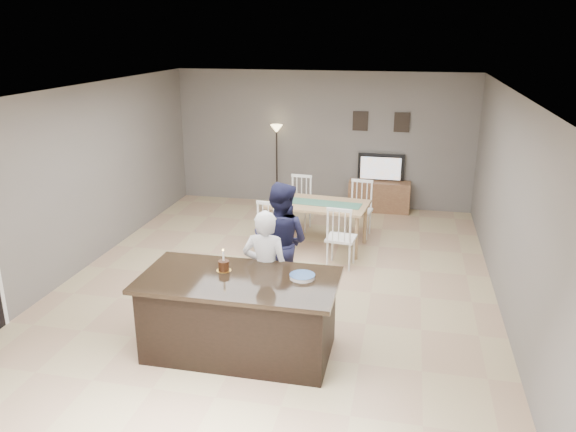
% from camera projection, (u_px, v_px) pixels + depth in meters
% --- Properties ---
extents(floor, '(8.00, 8.00, 0.00)m').
position_uv_depth(floor, '(277.00, 284.00, 8.00)').
color(floor, tan).
rests_on(floor, ground).
extents(room_shell, '(8.00, 8.00, 8.00)m').
position_uv_depth(room_shell, '(276.00, 169.00, 7.47)').
color(room_shell, slate).
rests_on(room_shell, floor).
extents(kitchen_island, '(2.15, 1.10, 0.90)m').
position_uv_depth(kitchen_island, '(239.00, 315.00, 6.19)').
color(kitchen_island, black).
rests_on(kitchen_island, floor).
extents(tv_console, '(1.20, 0.40, 0.60)m').
position_uv_depth(tv_console, '(379.00, 196.00, 11.16)').
color(tv_console, brown).
rests_on(tv_console, floor).
extents(television, '(0.91, 0.12, 0.53)m').
position_uv_depth(television, '(381.00, 168.00, 11.05)').
color(television, black).
rests_on(television, tv_console).
extents(tv_screen_glow, '(0.78, 0.00, 0.78)m').
position_uv_depth(tv_screen_glow, '(381.00, 168.00, 10.97)').
color(tv_screen_glow, orange).
rests_on(tv_screen_glow, tv_console).
extents(picture_frames, '(1.10, 0.02, 0.38)m').
position_uv_depth(picture_frames, '(381.00, 122.00, 10.91)').
color(picture_frames, black).
rests_on(picture_frames, room_shell).
extents(woman, '(0.55, 0.36, 1.51)m').
position_uv_depth(woman, '(266.00, 271.00, 6.57)').
color(woman, silver).
rests_on(woman, floor).
extents(man, '(0.92, 0.80, 1.63)m').
position_uv_depth(man, '(280.00, 243.00, 7.30)').
color(man, '#181935').
rests_on(man, floor).
extents(birthday_cake, '(0.17, 0.17, 0.26)m').
position_uv_depth(birthday_cake, '(224.00, 265.00, 6.22)').
color(birthday_cake, gold).
rests_on(birthday_cake, kitchen_island).
extents(plate_stack, '(0.28, 0.28, 0.04)m').
position_uv_depth(plate_stack, '(302.00, 276.00, 6.04)').
color(plate_stack, white).
rests_on(plate_stack, kitchen_island).
extents(dining_table, '(1.70, 1.95, 0.98)m').
position_uv_depth(dining_table, '(318.00, 211.00, 9.22)').
color(dining_table, tan).
rests_on(dining_table, floor).
extents(floor_lamp, '(0.25, 0.25, 1.65)m').
position_uv_depth(floor_lamp, '(277.00, 143.00, 11.30)').
color(floor_lamp, black).
rests_on(floor_lamp, floor).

